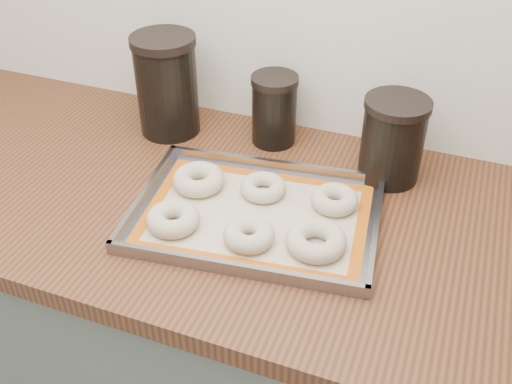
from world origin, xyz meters
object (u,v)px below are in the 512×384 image
at_px(baking_tray, 256,214).
at_px(bagel_front_mid, 249,235).
at_px(bagel_back_left, 199,179).
at_px(canister_mid, 274,109).
at_px(bagel_back_right, 335,200).
at_px(bagel_front_right, 316,240).
at_px(bagel_back_mid, 263,187).
at_px(canister_right, 393,139).
at_px(canister_left, 167,85).
at_px(bagel_front_left, 173,219).

height_order(baking_tray, bagel_front_mid, bagel_front_mid).
distance_m(bagel_back_left, canister_mid, 0.25).
bearing_deg(bagel_back_right, bagel_back_left, -172.79).
bearing_deg(bagel_front_right, bagel_back_mid, 140.39).
xyz_separation_m(bagel_front_right, canister_right, (0.08, 0.28, 0.07)).
bearing_deg(bagel_back_mid, bagel_front_mid, -79.46).
bearing_deg(canister_mid, canister_left, -170.79).
height_order(bagel_back_mid, canister_right, canister_right).
height_order(bagel_front_mid, bagel_back_left, same).
xyz_separation_m(bagel_front_left, bagel_front_mid, (0.15, 0.01, -0.00)).
xyz_separation_m(bagel_back_mid, canister_mid, (-0.05, 0.20, 0.06)).
relative_size(bagel_back_mid, canister_mid, 0.57).
bearing_deg(bagel_front_left, canister_right, 42.65).
xyz_separation_m(baking_tray, bagel_back_mid, (-0.01, 0.07, 0.01)).
relative_size(canister_left, canister_mid, 1.44).
relative_size(bagel_front_left, bagel_back_right, 1.09).
bearing_deg(canister_right, bagel_front_mid, -122.30).
height_order(baking_tray, canister_mid, canister_mid).
xyz_separation_m(bagel_back_mid, canister_left, (-0.29, 0.17, 0.10)).
bearing_deg(canister_right, canister_left, 179.03).
height_order(bagel_front_right, bagel_back_mid, bagel_front_right).
bearing_deg(baking_tray, canister_right, 47.58).
xyz_separation_m(baking_tray, bagel_front_left, (-0.13, -0.09, 0.02)).
distance_m(baking_tray, bagel_back_mid, 0.07).
bearing_deg(bagel_front_right, canister_left, 146.84).
height_order(baking_tray, bagel_back_mid, bagel_back_mid).
distance_m(bagel_front_right, bagel_back_mid, 0.19).
distance_m(bagel_front_mid, canister_mid, 0.36).
bearing_deg(baking_tray, canister_mid, 102.68).
bearing_deg(bagel_front_mid, bagel_front_right, 13.08).
distance_m(bagel_front_mid, canister_right, 0.36).
relative_size(canister_left, canister_right, 1.29).
bearing_deg(bagel_back_left, canister_right, 27.50).
xyz_separation_m(bagel_back_left, bagel_back_right, (0.27, 0.03, -0.00)).
bearing_deg(baking_tray, bagel_front_left, -147.07).
xyz_separation_m(bagel_back_left, canister_right, (0.35, 0.18, 0.07)).
bearing_deg(canister_left, bagel_back_right, -19.65).
bearing_deg(canister_right, bagel_back_right, -117.18).
distance_m(baking_tray, bagel_front_left, 0.16).
distance_m(bagel_back_mid, canister_left, 0.35).
height_order(bagel_front_right, bagel_back_right, bagel_front_right).
distance_m(bagel_front_right, canister_left, 0.53).
xyz_separation_m(bagel_back_mid, bagel_back_right, (0.14, 0.01, 0.00)).
bearing_deg(bagel_front_mid, canister_mid, 102.43).
bearing_deg(bagel_front_right, bagel_back_left, 160.90).
distance_m(bagel_back_left, canister_right, 0.40).
xyz_separation_m(bagel_back_left, canister_left, (-0.16, 0.19, 0.09)).
bearing_deg(bagel_front_right, canister_mid, 120.91).
bearing_deg(baking_tray, bagel_back_left, 162.17).
xyz_separation_m(bagel_front_left, bagel_back_mid, (0.12, 0.15, -0.00)).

